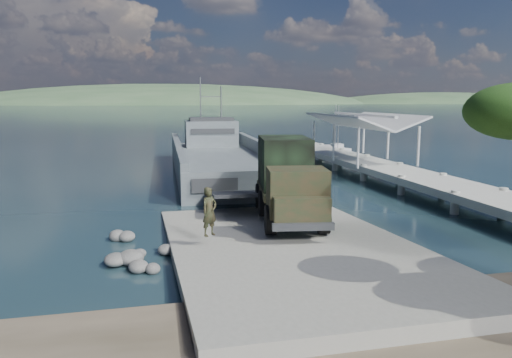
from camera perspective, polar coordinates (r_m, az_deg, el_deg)
name	(u,v)px	position (r m, az deg, el deg)	size (l,w,h in m)	color
ground	(284,248)	(22.49, 3.22, -7.83)	(1400.00, 1400.00, 0.00)	#162C36
boat_ramp	(291,249)	(21.50, 3.99, -7.94)	(10.00, 18.00, 0.50)	gray
shoreline_rocks	(142,254)	(22.10, -12.95, -8.36)	(3.20, 5.60, 0.90)	#4D4D4B
distant_headlands	(187,104)	(583.34, -7.89, 8.48)	(1000.00, 240.00, 48.00)	#335032
pier	(367,157)	(44.07, 12.56, 2.50)	(6.40, 44.00, 6.10)	#ABA9A0
landing_craft	(221,164)	(44.48, -3.97, 1.69)	(9.41, 32.14, 9.45)	#515C5F
military_truck	(288,180)	(25.35, 3.69, -0.06)	(4.01, 9.00, 4.03)	black
soldier	(210,221)	(20.97, -5.33, -4.77)	(0.75, 0.49, 2.06)	#1D301A
sailboat_near	(338,154)	(57.72, 9.39, 2.86)	(2.94, 5.09, 5.96)	silver
sailboat_far	(335,149)	(63.43, 9.05, 3.43)	(1.88, 5.02, 5.98)	silver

